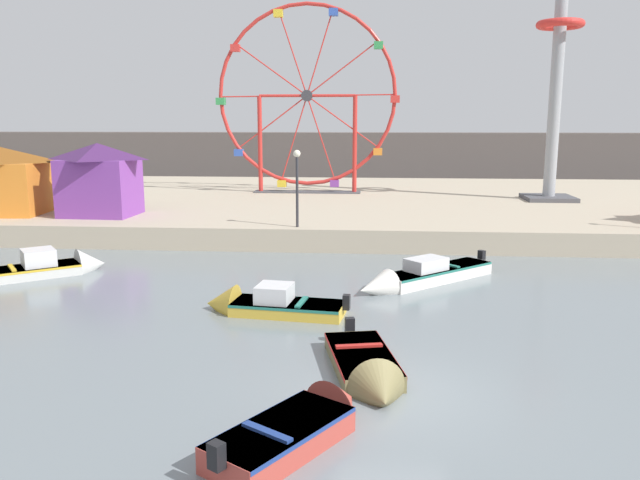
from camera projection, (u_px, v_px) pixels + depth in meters
ground_plane at (395, 392)px, 13.54m from camera, size 240.00×240.00×0.00m
quay_promenade at (380, 204)px, 39.27m from camera, size 110.00×24.63×1.03m
distant_town_skyline at (377, 155)px, 61.70m from camera, size 140.00×3.00×4.40m
motorboat_pale_grey at (52, 267)px, 23.73m from camera, size 4.53×3.92×1.48m
motorboat_faded_red at (303, 424)px, 11.57m from camera, size 2.96×3.65×1.17m
motorboat_olive_wood at (369, 373)px, 14.07m from camera, size 2.09×4.15×1.27m
motorboat_mustard_yellow at (262, 304)px, 19.04m from camera, size 4.49×1.81×1.32m
motorboat_white_red_stripe at (418, 276)px, 22.26m from camera, size 5.24×4.90×1.22m
ferris_wheel_red_frame at (307, 99)px, 40.01m from camera, size 11.63×1.20×11.80m
drop_tower_steel_tower at (557, 76)px, 36.05m from camera, size 2.80×2.80×14.81m
carnival_booth_purple_stall at (99, 178)px, 31.10m from camera, size 3.83×3.17×3.55m
carnival_booth_orange_canopy at (0, 179)px, 31.81m from camera, size 5.06×4.21×3.37m
promenade_lamp_near at (297, 176)px, 27.67m from camera, size 0.32×0.32×3.39m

